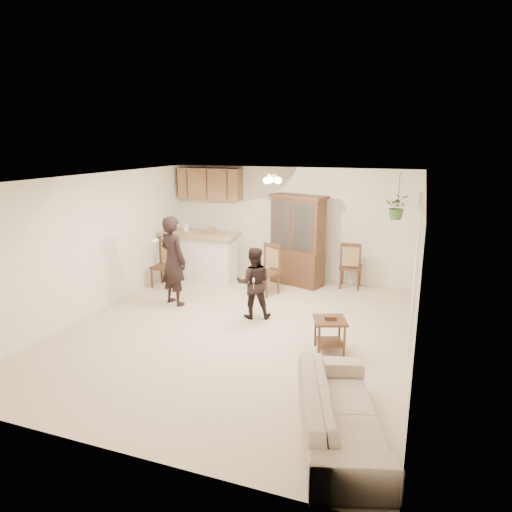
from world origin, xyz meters
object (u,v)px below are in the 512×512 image
(china_hutch, at_px, (297,241))
(chair_hutch_left, at_px, (266,281))
(child, at_px, (254,281))
(side_table, at_px, (330,335))
(chair_bar, at_px, (164,274))
(adult, at_px, (173,258))
(chair_hutch_right, at_px, (350,275))
(sofa, at_px, (341,405))

(china_hutch, xyz_separation_m, chair_hutch_left, (-0.42, -0.91, -0.67))
(child, relative_size, side_table, 2.28)
(child, height_order, chair_bar, child)
(side_table, xyz_separation_m, chair_hutch_left, (-1.74, 2.15, 0.03))
(adult, height_order, chair_hutch_right, adult)
(adult, height_order, chair_hutch_left, adult)
(child, height_order, china_hutch, china_hutch)
(child, distance_m, side_table, 1.82)
(chair_bar, bearing_deg, chair_hutch_left, 9.51)
(sofa, relative_size, chair_hutch_left, 1.83)
(adult, distance_m, chair_hutch_left, 1.95)
(china_hutch, distance_m, chair_hutch_left, 1.20)
(adult, xyz_separation_m, chair_bar, (-0.75, 0.86, -0.62))
(adult, relative_size, side_table, 3.04)
(chair_hutch_left, bearing_deg, child, -58.63)
(sofa, bearing_deg, china_hutch, 2.55)
(child, relative_size, china_hutch, 0.69)
(child, bearing_deg, chair_hutch_right, -140.84)
(adult, xyz_separation_m, child, (1.67, -0.13, -0.22))
(chair_bar, bearing_deg, chair_hutch_right, 21.70)
(adult, relative_size, child, 1.33)
(chair_bar, height_order, chair_hutch_left, chair_hutch_left)
(sofa, relative_size, chair_hutch_right, 1.86)
(child, distance_m, chair_bar, 2.64)
(child, distance_m, chair_hutch_right, 2.70)
(chair_hutch_left, height_order, chair_hutch_right, chair_hutch_left)
(china_hutch, bearing_deg, side_table, -49.22)
(adult, bearing_deg, chair_bar, -26.66)
(chair_hutch_right, bearing_deg, adult, 33.76)
(child, relative_size, chair_hutch_right, 1.34)
(china_hutch, bearing_deg, adult, -115.28)
(sofa, distance_m, side_table, 2.04)
(sofa, bearing_deg, chair_hutch_right, -9.89)
(sofa, distance_m, adult, 4.78)
(china_hutch, bearing_deg, chair_hutch_left, -97.28)
(sofa, height_order, child, child)
(side_table, height_order, chair_hutch_left, chair_hutch_left)
(chair_bar, bearing_deg, china_hutch, 26.63)
(sofa, height_order, chair_bar, chair_bar)
(adult, xyz_separation_m, chair_hutch_left, (1.46, 1.13, -0.61))
(chair_hutch_right, bearing_deg, sofa, 95.51)
(china_hutch, distance_m, side_table, 3.40)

